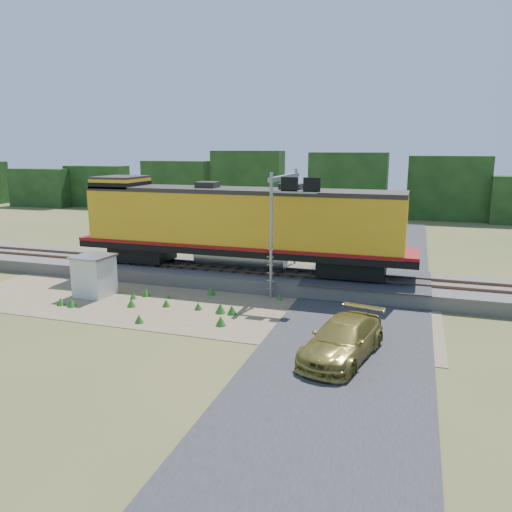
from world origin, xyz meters
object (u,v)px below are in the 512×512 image
(locomotive, at_px, (235,224))
(shed, at_px, (94,275))
(signal_gantry, at_px, (288,201))
(car, at_px, (343,340))

(locomotive, height_order, shed, locomotive)
(signal_gantry, relative_size, car, 1.30)
(shed, xyz_separation_m, car, (14.60, -4.36, -0.41))
(locomotive, distance_m, shed, 8.79)
(locomotive, height_order, car, locomotive)
(shed, height_order, car, shed)
(locomotive, distance_m, signal_gantry, 3.85)
(shed, distance_m, car, 15.24)
(locomotive, height_order, signal_gantry, signal_gantry)
(locomotive, xyz_separation_m, shed, (-6.52, -5.35, -2.47))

